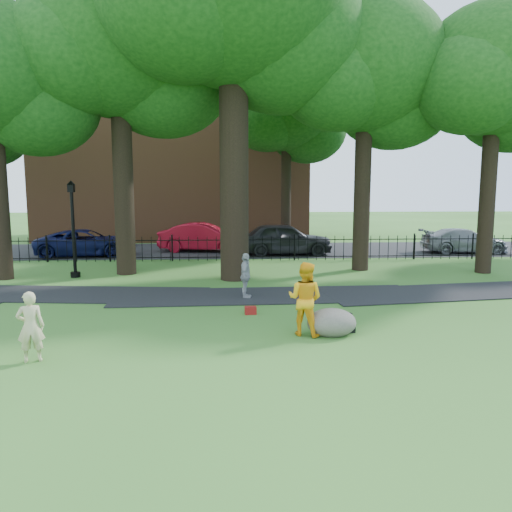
{
  "coord_description": "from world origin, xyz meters",
  "views": [
    {
      "loc": [
        -0.15,
        -12.27,
        3.59
      ],
      "look_at": [
        0.58,
        2.0,
        1.61
      ],
      "focal_mm": 35.0,
      "sensor_mm": 36.0,
      "label": 1
    }
  ],
  "objects": [
    {
      "name": "silver_car",
      "position": [
        12.65,
        14.29,
        0.67
      ],
      "size": [
        4.66,
        2.04,
        1.33
      ],
      "primitive_type": "imported",
      "rotation": [
        0.0,
        0.0,
        1.53
      ],
      "color": "gray",
      "rests_on": "ground"
    },
    {
      "name": "man",
      "position": [
        1.64,
        -0.52,
        0.9
      ],
      "size": [
        1.1,
        1.02,
        1.8
      ],
      "primitive_type": "imported",
      "rotation": [
        0.0,
        0.0,
        2.64
      ],
      "color": "#FFA815",
      "rests_on": "ground"
    },
    {
      "name": "navy_van",
      "position": [
        -7.65,
        13.92,
        0.7
      ],
      "size": [
        5.29,
        2.9,
        1.4
      ],
      "primitive_type": "imported",
      "rotation": [
        0.0,
        0.0,
        1.69
      ],
      "color": "#0C1140",
      "rests_on": "ground"
    },
    {
      "name": "lamppost",
      "position": [
        -6.38,
        7.77,
        1.89
      ],
      "size": [
        0.38,
        0.38,
        3.85
      ],
      "rotation": [
        0.0,
        0.0,
        -0.03
      ],
      "color": "black",
      "rests_on": "ground"
    },
    {
      "name": "grey_car",
      "position": [
        2.7,
        13.98,
        0.86
      ],
      "size": [
        5.13,
        2.26,
        1.72
      ],
      "primitive_type": "imported",
      "rotation": [
        0.0,
        0.0,
        1.62
      ],
      "color": "black",
      "rests_on": "ground"
    },
    {
      "name": "tree_row",
      "position": [
        0.52,
        8.4,
        8.15
      ],
      "size": [
        26.82,
        7.96,
        12.42
      ],
      "color": "black",
      "rests_on": "ground"
    },
    {
      "name": "red_sedan",
      "position": [
        -1.65,
        15.5,
        0.81
      ],
      "size": [
        5.09,
        2.43,
        1.61
      ],
      "primitive_type": "imported",
      "rotation": [
        0.0,
        0.0,
        1.42
      ],
      "color": "maroon",
      "rests_on": "ground"
    },
    {
      "name": "pedestrian",
      "position": [
        0.32,
        3.6,
        0.74
      ],
      "size": [
        0.5,
        0.91,
        1.48
      ],
      "primitive_type": "imported",
      "rotation": [
        0.0,
        0.0,
        1.41
      ],
      "color": "#9C9CA0",
      "rests_on": "ground"
    },
    {
      "name": "boulder",
      "position": [
        2.3,
        -0.52,
        0.36
      ],
      "size": [
        1.26,
        0.98,
        0.71
      ],
      "primitive_type": "ellipsoid",
      "rotation": [
        0.0,
        0.0,
        0.06
      ],
      "color": "#5E584E",
      "rests_on": "ground"
    },
    {
      "name": "iron_fence",
      "position": [
        0.0,
        12.0,
        0.6
      ],
      "size": [
        44.0,
        0.04,
        1.2
      ],
      "color": "black",
      "rests_on": "ground"
    },
    {
      "name": "street",
      "position": [
        0.0,
        16.0,
        0.0
      ],
      "size": [
        80.0,
        7.0,
        0.02
      ],
      "primitive_type": "cube",
      "color": "black",
      "rests_on": "ground"
    },
    {
      "name": "ground",
      "position": [
        0.0,
        0.0,
        0.0
      ],
      "size": [
        120.0,
        120.0,
        0.0
      ],
      "primitive_type": "plane",
      "color": "#2F5C20",
      "rests_on": "ground"
    },
    {
      "name": "brick_building",
      "position": [
        -4.0,
        24.0,
        6.0
      ],
      "size": [
        18.0,
        8.0,
        12.0
      ],
      "primitive_type": "cube",
      "color": "brown",
      "rests_on": "ground"
    },
    {
      "name": "footpath",
      "position": [
        1.0,
        3.9,
        0.0
      ],
      "size": [
        36.07,
        3.85,
        0.03
      ],
      "primitive_type": "cube",
      "rotation": [
        0.0,
        0.0,
        0.03
      ],
      "color": "black",
      "rests_on": "ground"
    },
    {
      "name": "woman",
      "position": [
        -4.28,
        -2.09,
        0.74
      ],
      "size": [
        0.62,
        0.49,
        1.48
      ],
      "primitive_type": "imported",
      "rotation": [
        0.0,
        0.0,
        3.41
      ],
      "color": "beige",
      "rests_on": "ground"
    },
    {
      "name": "red_bag",
      "position": [
        0.4,
        1.54,
        0.11
      ],
      "size": [
        0.34,
        0.23,
        0.22
      ],
      "primitive_type": "cube",
      "rotation": [
        0.0,
        0.0,
        0.08
      ],
      "color": "maroon",
      "rests_on": "ground"
    },
    {
      "name": "backpack",
      "position": [
        2.68,
        -0.34,
        0.17
      ],
      "size": [
        0.5,
        0.37,
        0.34
      ],
      "primitive_type": "cube",
      "rotation": [
        0.0,
        0.0,
        0.2
      ],
      "color": "black",
      "rests_on": "ground"
    },
    {
      "name": "big_tree",
      "position": [
        0.13,
        7.09,
        10.14
      ],
      "size": [
        10.08,
        8.61,
        14.37
      ],
      "color": "black",
      "rests_on": "ground"
    }
  ]
}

